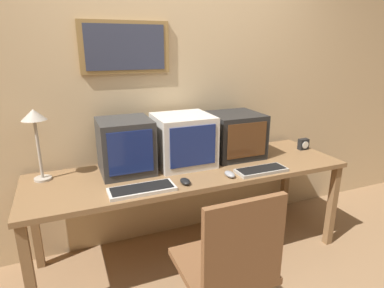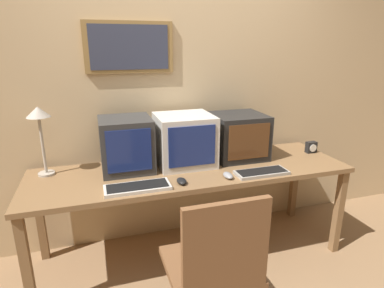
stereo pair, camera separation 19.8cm
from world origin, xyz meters
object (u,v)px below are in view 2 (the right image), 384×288
object	(u,v)px
mouse_far_corner	(228,175)
desk_lamp	(39,121)
office_chair	(213,283)
mouse_near_keyboard	(182,181)
monitor_left	(126,144)
keyboard_main	(138,187)
desk_clock	(311,147)
monitor_center	(185,140)
keyboard_side	(262,172)
monitor_right	(238,136)

from	to	relation	value
mouse_far_corner	desk_lamp	size ratio (longest dim) A/B	0.22
office_chair	mouse_near_keyboard	bearing A→B (deg)	90.66
monitor_left	keyboard_main	bearing A→B (deg)	-86.85
desk_clock	office_chair	xyz separation A→B (m)	(-1.23, -0.89, -0.37)
desk_clock	desk_lamp	bearing A→B (deg)	176.07
keyboard_main	desk_clock	size ratio (longest dim) A/B	4.39
mouse_near_keyboard	office_chair	xyz separation A→B (m)	(0.01, -0.59, -0.34)
monitor_center	desk_lamp	xyz separation A→B (m)	(-1.01, 0.08, 0.20)
keyboard_side	mouse_near_keyboard	world-z (taller)	mouse_near_keyboard
desk_clock	desk_lamp	xyz separation A→B (m)	(-2.12, 0.15, 0.35)
monitor_right	desk_lamp	bearing A→B (deg)	177.85
office_chair	desk_lamp	bearing A→B (deg)	130.71
desk_lamp	office_chair	size ratio (longest dim) A/B	0.51
monitor_center	mouse_near_keyboard	xyz separation A→B (m)	(-0.12, -0.36, -0.18)
mouse_far_corner	office_chair	bearing A→B (deg)	-119.07
monitor_center	monitor_right	size ratio (longest dim) A/B	1.02
desk_lamp	monitor_center	bearing A→B (deg)	-4.54
desk_lamp	office_chair	xyz separation A→B (m)	(0.89, -1.03, -0.72)
keyboard_main	mouse_near_keyboard	xyz separation A→B (m)	(0.29, -0.00, 0.00)
mouse_near_keyboard	mouse_far_corner	world-z (taller)	mouse_far_corner
monitor_left	desk_lamp	bearing A→B (deg)	173.17
keyboard_main	keyboard_side	size ratio (longest dim) A/B	1.10
monitor_center	desk_clock	bearing A→B (deg)	-3.38
desk_clock	monitor_left	bearing A→B (deg)	177.13
keyboard_main	monitor_right	bearing A→B (deg)	23.46
monitor_right	office_chair	world-z (taller)	monitor_right
mouse_near_keyboard	monitor_center	bearing A→B (deg)	70.81
keyboard_main	office_chair	xyz separation A→B (m)	(0.30, -0.60, -0.33)
desk_clock	office_chair	bearing A→B (deg)	-144.23
desk_clock	desk_lamp	size ratio (longest dim) A/B	0.20
keyboard_main	monitor_center	bearing A→B (deg)	40.43
mouse_far_corner	desk_lamp	xyz separation A→B (m)	(-1.22, 0.44, 0.38)
keyboard_side	mouse_near_keyboard	distance (m)	0.59
mouse_near_keyboard	monitor_left	bearing A→B (deg)	130.42
mouse_far_corner	office_chair	world-z (taller)	office_chair
monitor_center	keyboard_side	distance (m)	0.62
keyboard_main	mouse_far_corner	world-z (taller)	mouse_far_corner
monitor_left	mouse_near_keyboard	distance (m)	0.52
monitor_center	mouse_far_corner	world-z (taller)	monitor_center
mouse_near_keyboard	desk_lamp	bearing A→B (deg)	153.61
monitor_right	monitor_left	bearing A→B (deg)	-179.19
desk_clock	desk_lamp	distance (m)	2.15
monitor_right	keyboard_main	distance (m)	0.97
mouse_far_corner	office_chair	size ratio (longest dim) A/B	0.11
mouse_near_keyboard	mouse_far_corner	xyz separation A→B (m)	(0.33, -0.01, 0.00)
monitor_right	desk_clock	world-z (taller)	monitor_right
monitor_left	keyboard_main	world-z (taller)	monitor_left
mouse_far_corner	desk_clock	distance (m)	0.95
monitor_center	mouse_far_corner	xyz separation A→B (m)	(0.21, -0.36, -0.17)
mouse_near_keyboard	keyboard_main	bearing A→B (deg)	179.89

